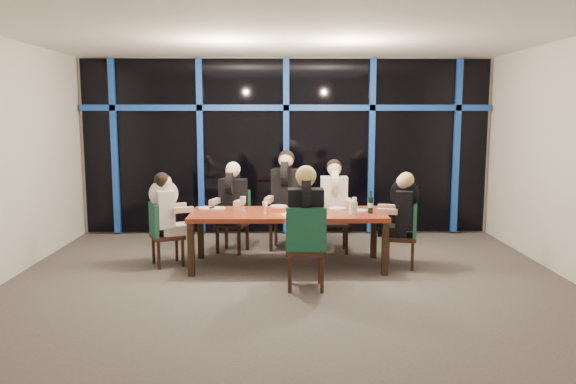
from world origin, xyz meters
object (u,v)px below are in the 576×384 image
Objects in this scene: dining_table at (288,217)px; diner_far_mid at (286,185)px; chair_end_right at (407,232)px; wine_bottle at (370,205)px; chair_end_left at (162,231)px; diner_far_right at (334,192)px; diner_near_mid at (306,209)px; water_pitcher at (353,208)px; chair_far_mid at (287,211)px; chair_far_left at (234,217)px; chair_far_right at (333,216)px; chair_near_mid at (306,244)px; diner_end_left at (166,205)px; diner_end_right at (402,206)px; diner_far_left at (232,194)px.

diner_far_mid is at bearing 90.96° from dining_table.
wine_bottle is at bearing -72.90° from chair_end_right.
diner_far_right reaches higher than chair_end_left.
diner_far_mid is (-0.02, 1.00, 0.30)m from dining_table.
water_pitcher is (0.65, 0.75, -0.12)m from diner_near_mid.
diner_far_right is at bearing -10.19° from chair_far_mid.
chair_far_left is 0.89× the size of chair_far_mid.
chair_far_right is 1.03× the size of diner_far_right.
chair_end_left is at bearing -161.51° from diner_far_right.
chair_end_right is 0.88× the size of chair_near_mid.
chair_near_mid is at bearing -104.00° from chair_far_right.
chair_far_mid is 1.21× the size of diner_end_left.
diner_end_right reaches higher than chair_far_mid.
chair_end_left is at bearing -78.72° from diner_end_right.
diner_far_right is at bearing 17.31° from diner_far_left.
diner_far_mid is at bearing 30.27° from diner_far_left.
chair_end_right is 2.00m from diner_far_mid.
wine_bottle is at bearing -10.43° from chair_far_left.
chair_far_right is at bearing 2.67° from diner_far_mid.
diner_end_left is at bearing -161.72° from diner_far_right.
chair_end_right is 0.62m from wine_bottle.
diner_near_mid is (0.20, -2.05, 0.38)m from chair_far_mid.
diner_far_right is (0.72, -0.19, -0.08)m from diner_far_mid.
chair_far_mid is 1.09× the size of chair_far_right.
diner_end_right is at bearing -48.50° from chair_far_right.
diner_far_left is at bearing -72.58° from diner_end_left.
chair_far_right is 1.97m from diner_near_mid.
diner_end_right reaches higher than chair_far_left.
chair_far_mid is 1.15× the size of diner_far_left.
chair_far_mid reaches higher than chair_end_right.
chair_far_mid is 1.03× the size of chair_near_mid.
wine_bottle reaches higher than dining_table.
wine_bottle reaches higher than chair_near_mid.
diner_far_left is 1.96m from water_pitcher.
diner_near_mid is at bearing -142.57° from chair_end_left.
chair_far_right is at bearing 20.35° from diner_far_left.
diner_far_left is 5.08× the size of water_pitcher.
diner_end_left is (-1.63, -0.93, -0.15)m from diner_far_mid.
chair_end_right is at bearing -117.29° from diner_end_left.
diner_far_left is at bearing 134.97° from dining_table.
diner_far_right reaches higher than dining_table.
diner_far_left is 0.97× the size of diner_far_right.
diner_far_right is at bearing 113.22° from wine_bottle.
wine_bottle is (-0.50, -0.04, 0.37)m from chair_end_right.
chair_end_left is at bearing 178.75° from dining_table.
chair_near_mid is at bearing -79.45° from dining_table.
chair_far_left is 0.91m from diner_far_mid.
chair_far_mid is at bearing 159.40° from diner_far_right.
chair_far_right is 0.95× the size of chair_near_mid.
chair_end_left is (-2.41, -0.86, -0.04)m from chair_far_right.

